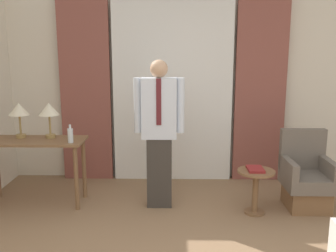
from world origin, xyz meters
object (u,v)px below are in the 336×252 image
at_px(armchair, 306,180).
at_px(book, 255,169).
at_px(side_table, 256,184).
at_px(desk, 34,151).
at_px(table_lamp_right, 49,111).
at_px(bottle_near_edge, 70,135).
at_px(table_lamp_left, 19,111).
at_px(person, 159,128).

xyz_separation_m(armchair, book, (-0.65, -0.20, 0.19)).
bearing_deg(side_table, armchair, 17.51).
bearing_deg(desk, table_lamp_right, 30.34).
distance_m(desk, bottle_near_edge, 0.55).
height_order(table_lamp_left, person, person).
bearing_deg(person, desk, 177.55).
bearing_deg(table_lamp_left, book, -7.32).
xyz_separation_m(side_table, book, (-0.01, 0.00, 0.18)).
relative_size(desk, table_lamp_right, 2.89).
distance_m(desk, table_lamp_left, 0.50).
height_order(bottle_near_edge, book, bottle_near_edge).
relative_size(desk, side_table, 2.38).
relative_size(person, armchair, 1.91).
distance_m(desk, armchair, 3.25).
height_order(armchair, side_table, armchair).
relative_size(desk, armchair, 1.34).
xyz_separation_m(table_lamp_left, armchair, (3.41, -0.16, -0.79)).
height_order(person, side_table, person).
height_order(desk, book, desk).
relative_size(table_lamp_left, side_table, 0.82).
bearing_deg(bottle_near_edge, desk, 164.53).
bearing_deg(side_table, bottle_near_edge, 176.78).
height_order(bottle_near_edge, side_table, bottle_near_edge).
bearing_deg(book, desk, 174.48).
relative_size(table_lamp_left, bottle_near_edge, 1.99).
relative_size(table_lamp_left, armchair, 0.46).
bearing_deg(book, side_table, -21.39).
bearing_deg(table_lamp_right, bottle_near_edge, -37.83).
bearing_deg(armchair, desk, 179.04).
relative_size(armchair, book, 3.84).
bearing_deg(bottle_near_edge, armchair, 1.70).
distance_m(bottle_near_edge, book, 2.13).
bearing_deg(book, person, 170.27).
xyz_separation_m(bottle_near_edge, armchair, (2.74, 0.08, -0.55)).
relative_size(table_lamp_left, person, 0.24).
distance_m(desk, table_lamp_right, 0.50).
bearing_deg(table_lamp_left, armchair, -2.68).
distance_m(desk, book, 2.60).
bearing_deg(armchair, person, -179.66).
bearing_deg(bottle_near_edge, side_table, -3.22).
xyz_separation_m(desk, armchair, (3.23, -0.05, -0.33)).
bearing_deg(table_lamp_right, book, -8.40).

